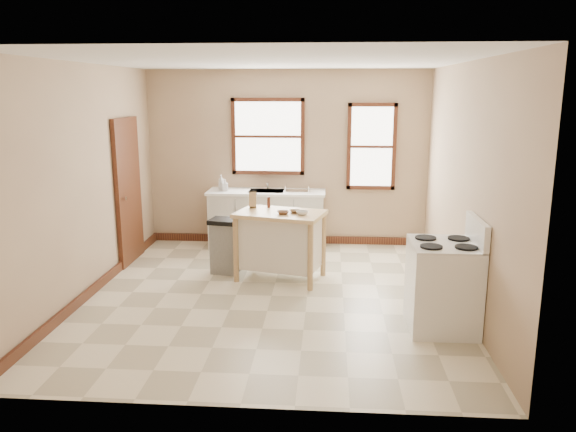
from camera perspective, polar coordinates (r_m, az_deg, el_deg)
The scene contains 23 objects.
floor at distance 6.99m, azimuth -1.68°, elevation -8.10°, with size 5.00×5.00×0.00m, color #F3E6C1.
ceiling at distance 6.54m, azimuth -1.84°, elevation 15.47°, with size 5.00×5.00×0.00m, color white.
wall_back at distance 9.09m, azimuth -0.13°, elevation 5.87°, with size 4.50×0.04×2.80m, color tan.
wall_left at distance 7.21m, azimuth -19.86°, elevation 3.31°, with size 0.04×5.00×2.80m, color tan.
wall_right at distance 6.77m, azimuth 17.56°, elevation 2.91°, with size 0.04×5.00×2.80m, color tan.
window_main at distance 9.06m, azimuth -2.05°, elevation 8.07°, with size 1.17×0.06×1.22m, color #36130E, non-canonical shape.
window_side at distance 9.05m, azimuth 8.48°, elevation 6.98°, with size 0.77×0.06×1.37m, color #36130E, non-canonical shape.
door_left at distance 8.44m, azimuth -15.91°, elevation 2.45°, with size 0.06×0.90×2.10m, color #36130E.
baseboard_back at distance 9.32m, azimuth -0.14°, elevation -2.36°, with size 4.50×0.04×0.12m, color #36130E.
baseboard_left at distance 7.52m, azimuth -18.88°, elevation -6.80°, with size 0.04×5.00×0.12m, color #36130E.
sink_counter at distance 8.99m, azimuth -2.17°, elevation -0.31°, with size 1.86×0.62×0.92m, color beige, non-canonical shape.
faucet at distance 9.05m, azimuth -2.08°, elevation 3.47°, with size 0.03×0.03×0.22m, color silver.
soap_bottle_a at distance 8.98m, azimuth -6.80°, elevation 3.40°, with size 0.10×0.10×0.25m, color #B2B2B2.
soap_bottle_b at distance 8.91m, azimuth -6.41°, elevation 3.13°, with size 0.08×0.09×0.19m, color #B2B2B2.
dish_rack at distance 8.81m, azimuth 0.96°, elevation 2.80°, with size 0.38×0.29×0.10m, color silver, non-canonical shape.
kitchen_island at distance 7.47m, azimuth -0.79°, elevation -3.03°, with size 1.12×0.71×0.92m, color #DECA83, non-canonical shape.
knife_block at distance 7.63m, azimuth -3.61°, elevation 1.60°, with size 0.10×0.10×0.20m, color tan, non-canonical shape.
pepper_grinder at distance 7.62m, azimuth -1.98°, elevation 1.41°, with size 0.04×0.04×0.15m, color #431D12.
bowl_a at distance 7.23m, azimuth -0.51°, elevation 0.35°, with size 0.16×0.16×0.04m, color brown.
bowl_b at distance 7.31m, azimuth 0.70°, elevation 0.47°, with size 0.15×0.15×0.04m, color brown.
bowl_c at distance 7.19m, azimuth 1.46°, elevation 0.31°, with size 0.16×0.16×0.05m, color silver.
trash_bin at distance 7.79m, azimuth -6.40°, elevation -3.04°, with size 0.39×0.33×0.76m, color gray, non-canonical shape.
gas_stove at distance 6.12m, azimuth 15.50°, elevation -5.68°, with size 0.75×0.76×1.20m, color white, non-canonical shape.
Camera 1 is at (0.68, -6.50, 2.49)m, focal length 35.00 mm.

